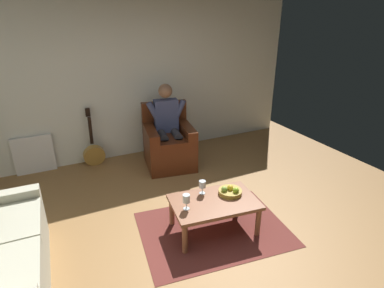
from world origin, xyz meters
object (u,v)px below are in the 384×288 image
at_px(person_seated, 168,123).
at_px(coffee_table, 214,205).
at_px(wine_glass_near, 186,199).
at_px(guitar, 94,153).
at_px(wine_glass_far, 202,185).
at_px(fruit_bowl, 230,191).
at_px(armchair, 169,145).

xyz_separation_m(person_seated, coffee_table, (0.17, 1.82, -0.38)).
bearing_deg(wine_glass_near, guitar, -75.60).
bearing_deg(wine_glass_far, person_seated, -97.87).
relative_size(person_seated, wine_glass_near, 7.50).
height_order(guitar, fruit_bowl, guitar).
bearing_deg(wine_glass_far, guitar, -67.17).
distance_m(person_seated, wine_glass_near, 1.91).
bearing_deg(armchair, guitar, -15.03).
bearing_deg(coffee_table, armchair, -95.39).
distance_m(person_seated, guitar, 1.31).
relative_size(armchair, fruit_bowl, 3.63).
distance_m(guitar, wine_glass_near, 2.40).
xyz_separation_m(person_seated, wine_glass_far, (0.22, 1.63, -0.21)).
height_order(armchair, wine_glass_near, armchair).
relative_size(armchair, wine_glass_far, 6.05).
relative_size(wine_glass_near, fruit_bowl, 0.64).
relative_size(armchair, guitar, 1.04).
bearing_deg(coffee_table, fruit_bowl, -169.24).
xyz_separation_m(person_seated, guitar, (1.11, -0.48, -0.50)).
height_order(armchair, wine_glass_far, armchair).
relative_size(guitar, fruit_bowl, 3.50).
xyz_separation_m(coffee_table, wine_glass_near, (0.35, 0.01, 0.17)).
distance_m(wine_glass_near, wine_glass_far, 0.36).
distance_m(coffee_table, fruit_bowl, 0.25).
xyz_separation_m(coffee_table, guitar, (0.94, -2.30, -0.12)).
bearing_deg(coffee_table, guitar, -67.80).
relative_size(guitar, wine_glass_far, 5.83).
bearing_deg(fruit_bowl, guitar, -62.57).
xyz_separation_m(coffee_table, wine_glass_far, (0.05, -0.19, 0.17)).
distance_m(armchair, wine_glass_near, 1.88).
bearing_deg(armchair, coffee_table, 94.11).
bearing_deg(person_seated, coffee_table, 94.06).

